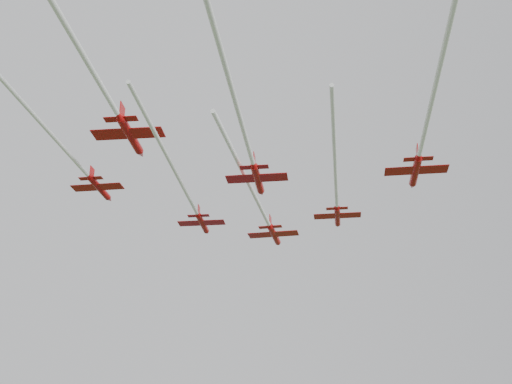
{
  "coord_description": "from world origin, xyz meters",
  "views": [
    {
      "loc": [
        -18.05,
        -89.72,
        11.95
      ],
      "look_at": [
        -5.26,
        4.16,
        53.23
      ],
      "focal_mm": 45.0,
      "sensor_mm": 36.0,
      "label": 1
    }
  ],
  "objects": [
    {
      "name": "jet_row3_left",
      "position": [
        -34.81,
        -16.52,
        51.46
      ],
      "size": [
        20.65,
        64.39,
        2.35
      ],
      "rotation": [
        0.0,
        0.0,
        -0.27
      ],
      "color": "#B80B0C"
    },
    {
      "name": "jet_lead",
      "position": [
        -2.39,
        15.94,
        54.5
      ],
      "size": [
        20.53,
        52.23,
        2.94
      ],
      "rotation": [
        0.0,
        0.0,
        -0.33
      ],
      "color": "#B80B0C"
    },
    {
      "name": "jet_row2_right",
      "position": [
        6.4,
        -1.88,
        51.35
      ],
      "size": [
        14.82,
        44.41,
        2.36
      ],
      "rotation": [
        0.0,
        0.0,
        -0.27
      ],
      "color": "#B80B0C"
    },
    {
      "name": "jet_row3_right",
      "position": [
        13.82,
        -20.13,
        53.15
      ],
      "size": [
        18.28,
        55.9,
        2.79
      ],
      "rotation": [
        0.0,
        0.0,
        -0.26
      ],
      "color": "#B80B0C"
    },
    {
      "name": "jet_row3_mid",
      "position": [
        -10.11,
        -17.54,
        53.35
      ],
      "size": [
        20.54,
        65.78,
        2.85
      ],
      "rotation": [
        0.0,
        0.0,
        -0.26
      ],
      "color": "#B80B0C"
    },
    {
      "name": "jet_row2_left",
      "position": [
        -16.09,
        3.14,
        51.33
      ],
      "size": [
        14.99,
        48.67,
        2.42
      ],
      "rotation": [
        0.0,
        0.0,
        -0.24
      ],
      "color": "#B80B0C"
    },
    {
      "name": "jet_row4_left",
      "position": [
        -26.93,
        -21.2,
        53.67
      ],
      "size": [
        14.93,
        47.44,
        2.91
      ],
      "rotation": [
        0.0,
        0.0,
        -0.24
      ],
      "color": "#B80B0C"
    }
  ]
}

